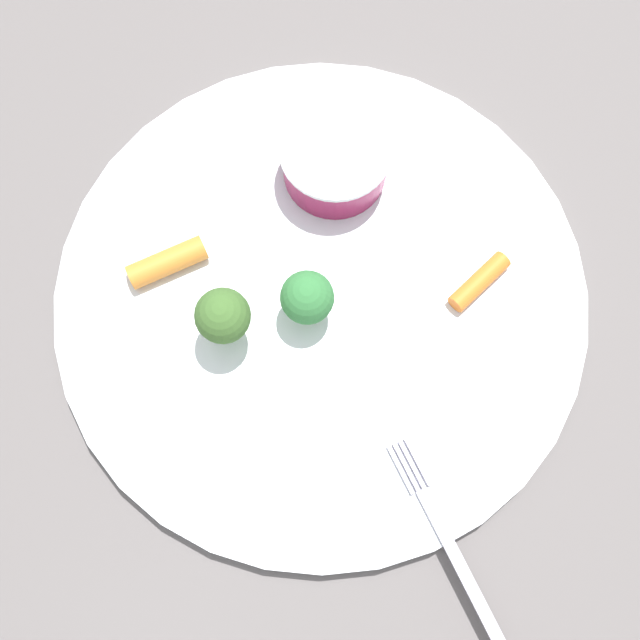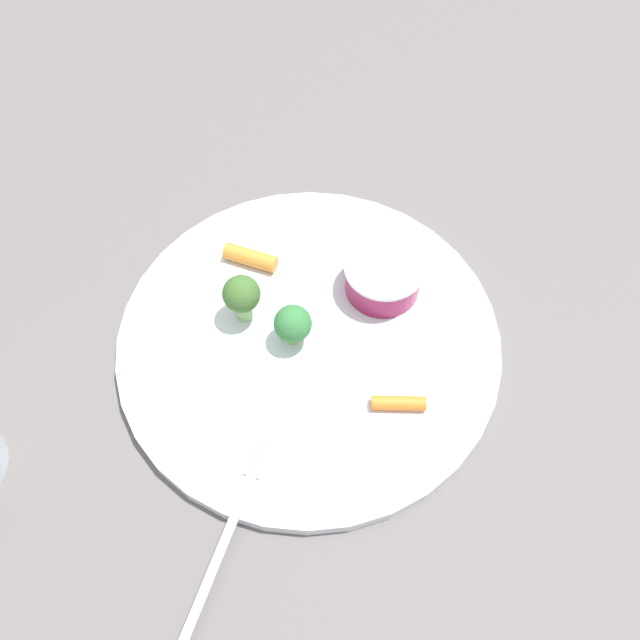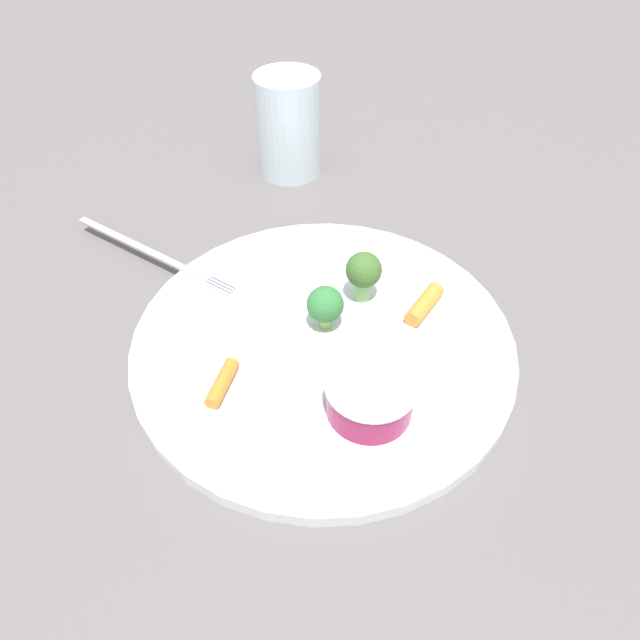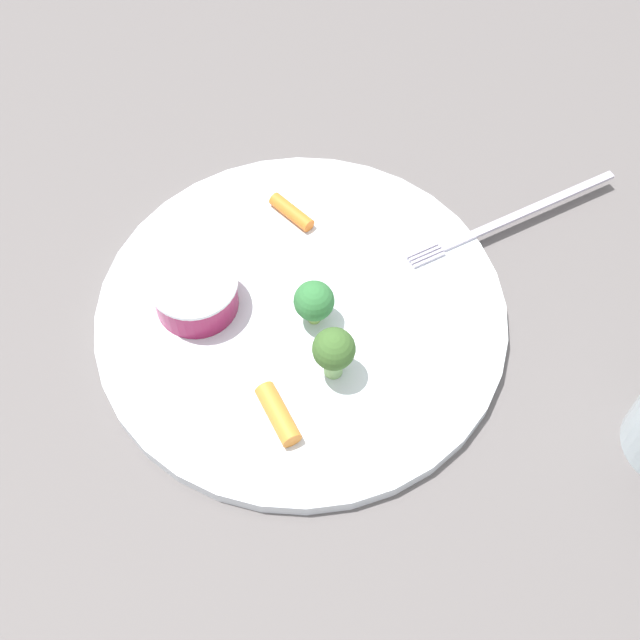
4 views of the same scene
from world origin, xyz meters
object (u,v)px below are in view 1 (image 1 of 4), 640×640
Objects in this scene: broccoli_floret_0 at (223,317)px; carrot_stick_0 at (168,258)px; plate at (321,298)px; carrot_stick_1 at (479,282)px; broccoli_floret_1 at (307,298)px; fork at (481,606)px; sauce_cup at (335,160)px.

carrot_stick_0 is at bearing 141.28° from broccoli_floret_0.
carrot_stick_1 is at bearing 14.96° from plate.
broccoli_floret_1 is at bearing 26.75° from broccoli_floret_0.
broccoli_floret_0 reaches higher than carrot_stick_0.
sauce_cup is at bearing 117.76° from fork.
broccoli_floret_0 reaches higher than plate.
carrot_stick_0 is (-0.04, 0.03, -0.02)m from broccoli_floret_0.
sauce_cup reaches higher than carrot_stick_1.
carrot_stick_0 is at bearing 178.18° from plate.
sauce_cup is at bearing 150.06° from carrot_stick_1.
broccoli_floret_0 is (-0.04, -0.11, 0.01)m from sauce_cup.
sauce_cup is 0.11m from carrot_stick_1.
carrot_stick_1 is 0.17m from fork.
sauce_cup is 1.39× the size of broccoli_floret_0.
broccoli_floret_0 is at bearing -38.72° from carrot_stick_0.
sauce_cup is at bearing 69.83° from broccoli_floret_0.
broccoli_floret_0 is 0.29× the size of fork.
plate is at bearing 33.95° from broccoli_floret_0.
carrot_stick_1 is (0.09, 0.03, -0.02)m from broccoli_floret_1.
broccoli_floret_0 is (-0.05, -0.03, 0.03)m from plate.
broccoli_floret_0 is 0.06m from carrot_stick_0.
broccoli_floret_1 is 0.18m from fork.
broccoli_floret_0 is 1.15× the size of carrot_stick_1.
carrot_stick_0 is 1.12× the size of carrot_stick_1.
broccoli_floret_1 is at bearing -117.41° from plate.
carrot_stick_1 reaches higher than plate.
sauce_cup reaches higher than plate.
plate is 0.09m from carrot_stick_0.
broccoli_floret_1 is (-0.01, -0.01, 0.03)m from plate.
plate is at bearing 62.59° from broccoli_floret_1.
carrot_stick_1 is at bearing -29.94° from sauce_cup.
plate is at bearing -165.04° from carrot_stick_1.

